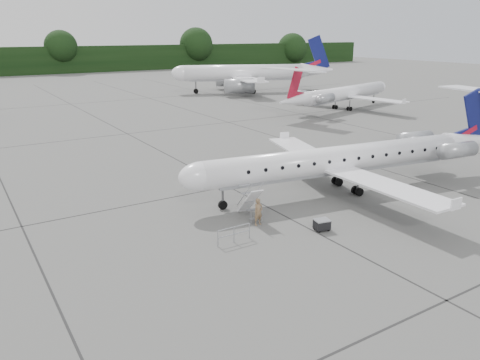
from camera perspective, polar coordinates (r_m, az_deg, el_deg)
ground at (r=34.48m, az=11.44°, el=-3.14°), size 320.00×320.00×0.00m
treeline at (r=155.02m, az=-24.32°, el=13.10°), size 260.00×4.00×8.00m
main_regional_jet at (r=36.60m, az=11.96°, el=4.03°), size 31.21×24.46×7.32m
airstair at (r=31.30m, az=1.21°, el=-2.69°), size 1.18×2.42×2.29m
passenger at (r=30.28m, az=2.25°, el=-3.90°), size 0.69×0.49×1.81m
safety_railing at (r=27.93m, az=-0.74°, el=-6.70°), size 2.20×0.09×1.00m
baggage_cart at (r=30.07m, az=9.95°, el=-5.37°), size 1.04×0.91×0.79m
bg_narrowbody at (r=98.80m, az=0.45°, el=13.88°), size 37.78×32.87×11.34m
bg_regional_right at (r=78.76m, az=12.90°, el=11.08°), size 32.35×26.74×7.38m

